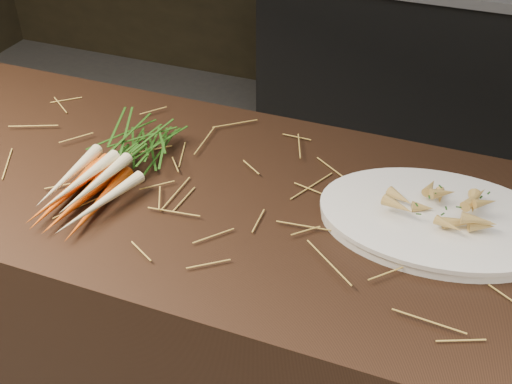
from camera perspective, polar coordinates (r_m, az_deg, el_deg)
main_counter at (r=1.65m, az=-0.42°, el=-13.15°), size 2.40×0.70×0.90m
back_counter at (r=3.15m, az=17.81°, el=10.54°), size 1.82×0.62×0.84m
straw_bedding at (r=1.34m, az=-0.51°, el=-0.28°), size 1.40×0.60×0.02m
root_veg_bunch at (r=1.42m, az=-12.38°, el=2.77°), size 0.17×0.46×0.08m
serving_platter at (r=1.31m, az=15.81°, el=-2.56°), size 0.49×0.35×0.02m
roasted_veg_heap at (r=1.29m, az=16.09°, el=-1.24°), size 0.24×0.18×0.05m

